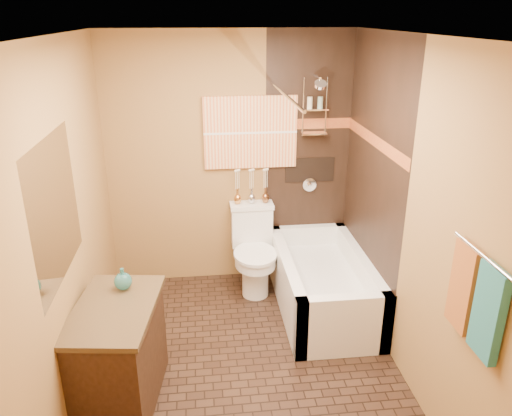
{
  "coord_description": "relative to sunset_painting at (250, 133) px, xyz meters",
  "views": [
    {
      "loc": [
        -0.29,
        -3.23,
        2.63
      ],
      "look_at": [
        0.13,
        0.4,
        1.19
      ],
      "focal_mm": 35.0,
      "sensor_mm": 36.0,
      "label": 1
    }
  ],
  "objects": [
    {
      "name": "floor",
      "position": [
        -0.2,
        -1.48,
        -1.55
      ],
      "size": [
        3.0,
        3.0,
        0.0
      ],
      "primitive_type": "plane",
      "color": "black",
      "rests_on": "ground"
    },
    {
      "name": "wall_left",
      "position": [
        -1.4,
        -1.48,
        -0.3
      ],
      "size": [
        0.02,
        3.0,
        2.5
      ],
      "primitive_type": "cube",
      "color": "olive",
      "rests_on": "floor"
    },
    {
      "name": "wall_right",
      "position": [
        1.0,
        -1.48,
        -0.3
      ],
      "size": [
        0.02,
        3.0,
        2.5
      ],
      "primitive_type": "cube",
      "color": "olive",
      "rests_on": "floor"
    },
    {
      "name": "wall_back",
      "position": [
        -0.2,
        0.02,
        -0.3
      ],
      "size": [
        2.4,
        0.02,
        2.5
      ],
      "primitive_type": "cube",
      "color": "olive",
      "rests_on": "floor"
    },
    {
      "name": "wall_front",
      "position": [
        -0.2,
        -2.98,
        -0.3
      ],
      "size": [
        2.4,
        0.02,
        2.5
      ],
      "primitive_type": "cube",
      "color": "olive",
      "rests_on": "floor"
    },
    {
      "name": "ceiling",
      "position": [
        -0.2,
        -1.48,
        0.95
      ],
      "size": [
        3.0,
        3.0,
        0.0
      ],
      "primitive_type": "plane",
      "color": "silver",
      "rests_on": "wall_back"
    },
    {
      "name": "alcove_tile_back",
      "position": [
        0.57,
        0.01,
        -0.3
      ],
      "size": [
        0.85,
        0.01,
        2.5
      ],
      "primitive_type": "cube",
      "color": "black",
      "rests_on": "wall_back"
    },
    {
      "name": "alcove_tile_right",
      "position": [
        0.99,
        -0.73,
        -0.3
      ],
      "size": [
        0.01,
        1.5,
        2.5
      ],
      "primitive_type": "cube",
      "color": "black",
      "rests_on": "wall_right"
    },
    {
      "name": "mosaic_band_back",
      "position": [
        0.57,
        0.0,
        0.07
      ],
      "size": [
        0.85,
        0.01,
        0.1
      ],
      "primitive_type": "cube",
      "color": "#9A301C",
      "rests_on": "alcove_tile_back"
    },
    {
      "name": "mosaic_band_right",
      "position": [
        0.98,
        -0.73,
        0.07
      ],
      "size": [
        0.01,
        1.5,
        0.1
      ],
      "primitive_type": "cube",
      "color": "#9A301C",
      "rests_on": "alcove_tile_right"
    },
    {
      "name": "alcove_niche",
      "position": [
        0.6,
        0.01,
        -0.4
      ],
      "size": [
        0.5,
        0.01,
        0.25
      ],
      "primitive_type": "cube",
      "color": "black",
      "rests_on": "alcove_tile_back"
    },
    {
      "name": "shower_fixtures",
      "position": [
        0.6,
        -0.1,
        0.12
      ],
      "size": [
        0.24,
        0.33,
        1.16
      ],
      "color": "silver",
      "rests_on": "floor"
    },
    {
      "name": "curtain_rod",
      "position": [
        0.2,
        -0.73,
        0.47
      ],
      "size": [
        0.03,
        1.55,
        0.03
      ],
      "primitive_type": "cylinder",
      "rotation": [
        1.57,
        0.0,
        0.0
      ],
      "color": "silver",
      "rests_on": "wall_back"
    },
    {
      "name": "towel_bar",
      "position": [
        0.95,
        -2.53,
        -0.1
      ],
      "size": [
        0.02,
        0.55,
        0.02
      ],
      "primitive_type": "cylinder",
      "rotation": [
        1.57,
        0.0,
        0.0
      ],
      "color": "silver",
      "rests_on": "wall_right"
    },
    {
      "name": "towel_teal",
      "position": [
        0.96,
        -2.66,
        -0.37
      ],
      "size": [
        0.05,
        0.22,
        0.52
      ],
      "primitive_type": "cube",
      "color": "#206A6C",
      "rests_on": "towel_bar"
    },
    {
      "name": "towel_rust",
      "position": [
        0.96,
        -2.4,
        -0.37
      ],
      "size": [
        0.05,
        0.22,
        0.52
      ],
      "primitive_type": "cube",
      "color": "#98551B",
      "rests_on": "towel_bar"
    },
    {
      "name": "sunset_painting",
      "position": [
        0.0,
        0.0,
        0.0
      ],
      "size": [
        0.9,
        0.04,
        0.7
      ],
      "primitive_type": "cube",
      "color": "orange",
      "rests_on": "wall_back"
    },
    {
      "name": "vanity_mirror",
      "position": [
        -1.39,
        -1.74,
        -0.05
      ],
      "size": [
        0.01,
        1.0,
        0.9
      ],
      "primitive_type": "cube",
      "color": "white",
      "rests_on": "wall_left"
    },
    {
      "name": "bathtub",
      "position": [
        0.6,
        -0.73,
        -1.33
      ],
      "size": [
        0.8,
        1.5,
        0.55
      ],
      "color": "white",
      "rests_on": "floor"
    },
    {
      "name": "toilet",
      "position": [
        0.0,
        -0.28,
        -1.12
      ],
      "size": [
        0.43,
        0.64,
        0.85
      ],
      "rotation": [
        0.0,
        0.0,
        0.01
      ],
      "color": "white",
      "rests_on": "floor"
    },
    {
      "name": "vanity",
      "position": [
        -1.12,
        -1.74,
        -1.16
      ],
      "size": [
        0.65,
        0.94,
        0.78
      ],
      "rotation": [
        0.0,
        0.0,
        -0.13
      ],
      "color": "black",
      "rests_on": "floor"
    },
    {
      "name": "teal_bottle",
      "position": [
        -1.07,
        -1.5,
        -0.69
      ],
      "size": [
        0.15,
        0.15,
        0.2
      ],
      "primitive_type": null,
      "rotation": [
        0.0,
        0.0,
        0.18
      ],
      "color": "#236B66",
      "rests_on": "vanity"
    },
    {
      "name": "bud_vases",
      "position": [
        0.0,
        -0.09,
        -0.51
      ],
      "size": [
        0.35,
        0.07,
        0.35
      ],
      "color": "#D38D41",
      "rests_on": "toilet"
    }
  ]
}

